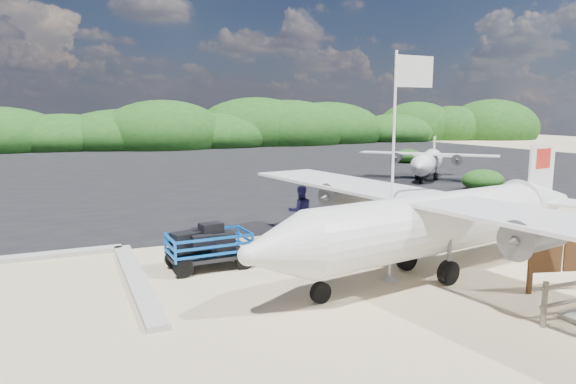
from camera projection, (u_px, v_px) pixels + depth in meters
name	position (u px, v px, depth m)	size (l,w,h in m)	color
ground	(311.00, 277.00, 14.21)	(160.00, 160.00, 0.00)	beige
asphalt_apron	(146.00, 168.00, 41.31)	(90.00, 50.00, 0.04)	#B2B2B2
vegetation_band	(115.00, 148.00, 63.91)	(124.00, 8.00, 4.40)	#B2B2B2
baggage_cart	(210.00, 268.00, 14.95)	(2.52, 1.44, 1.26)	blue
flagpole	(389.00, 280.00, 13.92)	(1.21, 0.50, 6.06)	white
signboard	(560.00, 292.00, 12.99)	(1.93, 0.18, 1.59)	#4C2D15
crew_a	(309.00, 240.00, 15.01)	(0.58, 0.38, 1.60)	#17144D
crew_b	(301.00, 211.00, 18.62)	(0.91, 0.71, 1.87)	#17144D
aircraft_large	(323.00, 179.00, 34.50)	(14.78, 14.78, 4.44)	#B2B2B2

